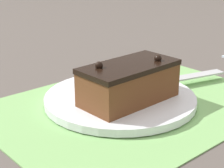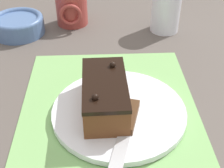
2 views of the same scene
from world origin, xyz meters
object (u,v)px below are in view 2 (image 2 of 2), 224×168
object	(u,v)px
chocolate_cake	(105,95)
serving_knife	(126,134)
cake_plate	(119,111)
small_bowl	(18,24)
drinking_glass	(166,11)
coffee_mug	(72,9)

from	to	relation	value
chocolate_cake	serving_knife	world-z (taller)	chocolate_cake
cake_plate	small_bowl	size ratio (longest dim) A/B	1.83
chocolate_cake	small_bowl	xyz separation A→B (m)	(-0.34, -0.22, -0.02)
drinking_glass	small_bowl	world-z (taller)	drinking_glass
cake_plate	drinking_glass	world-z (taller)	drinking_glass
chocolate_cake	serving_knife	size ratio (longest dim) A/B	0.65
cake_plate	coffee_mug	distance (m)	0.41
chocolate_cake	cake_plate	bearing A→B (deg)	78.93
cake_plate	chocolate_cake	world-z (taller)	chocolate_cake
small_bowl	coffee_mug	world-z (taller)	coffee_mug
drinking_glass	cake_plate	bearing A→B (deg)	-23.25
cake_plate	chocolate_cake	distance (m)	0.05
cake_plate	serving_knife	bearing A→B (deg)	6.70
chocolate_cake	drinking_glass	xyz separation A→B (m)	(-0.34, 0.17, 0.01)
drinking_glass	coffee_mug	xyz separation A→B (m)	(-0.05, -0.26, -0.01)
chocolate_cake	coffee_mug	xyz separation A→B (m)	(-0.39, -0.08, -0.00)
cake_plate	coffee_mug	xyz separation A→B (m)	(-0.40, -0.11, 0.04)
serving_knife	drinking_glass	size ratio (longest dim) A/B	2.14
small_bowl	cake_plate	bearing A→B (deg)	36.11
serving_knife	small_bowl	bearing A→B (deg)	-42.34
drinking_glass	coffee_mug	bearing A→B (deg)	-101.50
chocolate_cake	small_bowl	world-z (taller)	chocolate_cake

